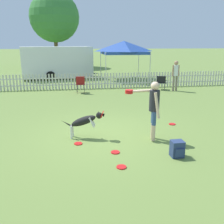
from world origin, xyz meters
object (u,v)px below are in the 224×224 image
equipment_trailer (57,62)px  canopy_tent_main (124,48)px  frisbee_near_handler (172,124)px  backpack_on_grass (177,149)px  frisbee_near_dog (121,167)px  tree_left_grove (54,17)px  spectator_standing (176,73)px  folding_chair_center (80,83)px  leaping_dog (85,121)px  frisbee_midfield (115,152)px  handler_person (152,104)px  frisbee_far_scatter (78,144)px  folding_chair_blue_left (161,81)px

equipment_trailer → canopy_tent_main: bearing=-28.1°
frisbee_near_handler → backpack_on_grass: 2.50m
frisbee_near_dog → tree_left_grove: tree_left_grove is taller
spectator_standing → tree_left_grove: 18.65m
folding_chair_center → leaping_dog: bearing=92.3°
frisbee_midfield → backpack_on_grass: (1.42, -0.45, 0.18)m
handler_person → folding_chair_center: 7.38m
folding_chair_center → spectator_standing: size_ratio=0.54×
frisbee_far_scatter → spectator_standing: 9.03m
spectator_standing → equipment_trailer: 9.46m
handler_person → backpack_on_grass: bearing=-154.6°
backpack_on_grass → equipment_trailer: bearing=103.6°
folding_chair_blue_left → tree_left_grove: bearing=-44.9°
backpack_on_grass → folding_chair_blue_left: bearing=72.7°
frisbee_near_handler → canopy_tent_main: 11.02m
tree_left_grove → frisbee_near_handler: bearing=-77.5°
handler_person → backpack_on_grass: handler_person is taller
frisbee_far_scatter → spectator_standing: bearing=51.1°
frisbee_far_scatter → folding_chair_center: (0.33, 7.20, 0.54)m
frisbee_far_scatter → folding_chair_blue_left: (4.98, 7.42, 0.48)m
backpack_on_grass → equipment_trailer: 15.10m
handler_person → frisbee_midfield: bearing=135.3°
backpack_on_grass → folding_chair_blue_left: 8.98m
folding_chair_center → equipment_trailer: bearing=-73.0°
backpack_on_grass → equipment_trailer: size_ratio=0.07×
tree_left_grove → frisbee_far_scatter: bearing=-85.7°
leaping_dog → folding_chair_center: folding_chair_center is taller
frisbee_midfield → equipment_trailer: 14.40m
tree_left_grove → handler_person: bearing=-80.8°
frisbee_midfield → backpack_on_grass: bearing=-17.5°
folding_chair_center → frisbee_midfield: bearing=97.2°
handler_person → tree_left_grove: bearing=21.8°
folding_chair_center → equipment_trailer: equipment_trailer is taller
frisbee_near_handler → frisbee_midfield: bearing=-139.9°
folding_chair_center → canopy_tent_main: bearing=-122.1°
frisbee_far_scatter → canopy_tent_main: 12.73m
frisbee_near_handler → folding_chair_blue_left: size_ratio=0.27×
frisbee_near_dog → backpack_on_grass: 1.46m
leaping_dog → tree_left_grove: 23.69m
leaping_dog → folding_chair_blue_left: (4.75, 6.99, -0.03)m
frisbee_far_scatter → folding_chair_blue_left: size_ratio=0.27×
frisbee_far_scatter → equipment_trailer: size_ratio=0.04×
frisbee_near_handler → frisbee_near_dog: size_ratio=1.00×
frisbee_far_scatter → handler_person: bearing=1.0°
equipment_trailer → frisbee_midfield: bearing=-92.3°
frisbee_near_dog → backpack_on_grass: (1.42, 0.33, 0.18)m
frisbee_near_dog → spectator_standing: size_ratio=0.13×
folding_chair_center → spectator_standing: spectator_standing is taller
folding_chair_blue_left → backpack_on_grass: bearing=95.1°
frisbee_near_dog → frisbee_far_scatter: bearing=121.3°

